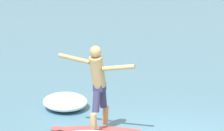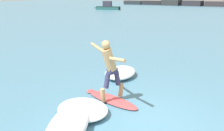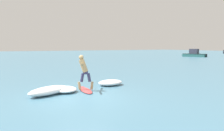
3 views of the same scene
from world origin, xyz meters
name	(u,v)px [view 3 (image 3 of 3)]	position (x,y,z in m)	size (l,w,h in m)	color
ground_plane	(82,97)	(0.00, 0.00, 0.00)	(200.00, 200.00, 0.00)	teal
surfboard	(86,90)	(-1.30, 0.73, 0.03)	(2.03, 0.85, 0.20)	#D64648
surfer	(84,69)	(-1.31, 0.65, 1.14)	(1.57, 0.98, 1.81)	tan
fishing_boat_near_jetty	(194,54)	(-23.28, 36.04, 0.59)	(5.65, 3.27, 2.64)	#2A605F
wave_foam_at_tail	(49,91)	(-1.34, -1.15, 0.20)	(1.76, 2.44, 0.40)	white
wave_foam_at_nose	(64,89)	(-1.57, -0.32, 0.14)	(1.46, 1.26, 0.27)	white
wave_foam_beside	(110,83)	(-2.04, 2.66, 0.17)	(1.22, 1.61, 0.33)	white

